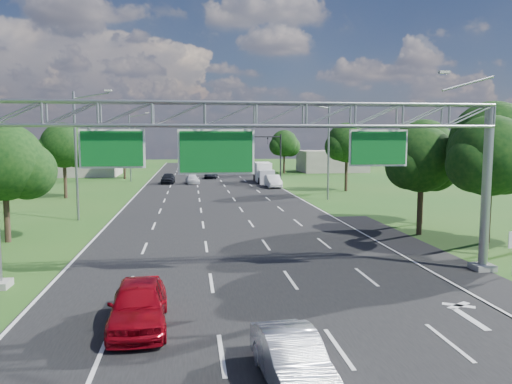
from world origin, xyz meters
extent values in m
plane|color=#1E5319|center=(0.00, 30.00, 0.00)|extent=(220.00, 220.00, 0.00)
cube|color=black|center=(0.00, 30.00, 0.00)|extent=(18.00, 180.00, 0.02)
cube|color=black|center=(10.20, 14.00, 0.00)|extent=(3.00, 30.00, 0.02)
cube|color=gray|center=(11.50, 12.00, 0.15)|extent=(1.00, 1.00, 0.30)
cylinder|color=gray|center=(11.50, 12.00, 4.00)|extent=(0.44, 0.44, 8.00)
cylinder|color=gray|center=(10.30, 12.00, 9.00)|extent=(2.54, 0.12, 0.79)
cube|color=beige|center=(9.10, 12.00, 9.50)|extent=(0.50, 0.22, 0.12)
cube|color=white|center=(-6.00, 11.98, 6.00)|extent=(2.80, 0.05, 1.70)
cube|color=#0B5D1F|center=(-6.00, 11.92, 6.00)|extent=(2.62, 0.05, 1.52)
cube|color=white|center=(-1.50, 11.98, 5.85)|extent=(3.40, 0.05, 2.00)
cube|color=#0B5D1F|center=(-1.50, 11.92, 5.85)|extent=(3.22, 0.05, 1.82)
cube|color=white|center=(6.00, 11.98, 6.00)|extent=(2.80, 0.05, 1.70)
cube|color=#0B5D1F|center=(6.00, 11.92, 6.00)|extent=(2.62, 0.05, 1.52)
cylinder|color=black|center=(11.00, 65.00, 3.50)|extent=(0.24, 0.24, 7.00)
cylinder|color=black|center=(5.00, 65.00, 6.60)|extent=(12.00, 0.18, 0.18)
imported|color=black|center=(-1.00, 65.00, 6.05)|extent=(0.18, 0.22, 1.10)
imported|color=black|center=(4.00, 65.00, 6.05)|extent=(0.18, 0.22, 1.10)
imported|color=black|center=(9.00, 65.00, 6.05)|extent=(0.18, 0.22, 1.10)
cylinder|color=gray|center=(-11.50, 30.00, 5.00)|extent=(0.20, 0.20, 10.00)
cylinder|color=gray|center=(-10.20, 30.00, 9.70)|extent=(2.78, 0.12, 0.60)
cube|color=beige|center=(-8.90, 30.00, 10.10)|extent=(0.55, 0.22, 0.12)
cylinder|color=gray|center=(-11.50, 65.00, 5.00)|extent=(0.20, 0.20, 10.00)
cylinder|color=gray|center=(-10.20, 65.00, 9.70)|extent=(2.78, 0.12, 0.60)
cube|color=beige|center=(-8.90, 65.00, 10.10)|extent=(0.55, 0.22, 0.12)
cylinder|color=gray|center=(11.50, 40.00, 5.00)|extent=(0.20, 0.20, 10.00)
cylinder|color=gray|center=(10.20, 40.00, 9.70)|extent=(2.78, 0.12, 0.60)
cube|color=beige|center=(8.90, 40.00, 10.10)|extent=(0.55, 0.22, 0.12)
cylinder|color=#2D2116|center=(13.50, 15.00, 1.87)|extent=(0.36, 0.36, 3.74)
sphere|color=black|center=(13.50, 15.00, 5.50)|extent=(4.40, 4.40, 4.40)
sphere|color=black|center=(14.60, 15.40, 4.95)|extent=(3.30, 3.30, 3.30)
sphere|color=black|center=(12.51, 14.70, 5.06)|extent=(3.08, 3.08, 3.08)
cylinder|color=#2D2116|center=(15.50, 18.00, 2.09)|extent=(0.36, 0.36, 4.18)
sphere|color=black|center=(15.50, 18.00, 6.18)|extent=(5.00, 5.00, 5.00)
sphere|color=black|center=(16.75, 18.40, 5.55)|extent=(3.75, 3.75, 3.75)
sphere|color=black|center=(14.38, 17.70, 5.68)|extent=(3.50, 3.50, 3.50)
cylinder|color=#2D2116|center=(12.50, 21.00, 1.65)|extent=(0.36, 0.36, 3.30)
sphere|color=black|center=(12.50, 21.00, 5.06)|extent=(4.40, 4.40, 4.40)
sphere|color=black|center=(13.60, 21.40, 4.51)|extent=(3.30, 3.30, 3.30)
sphere|color=black|center=(11.51, 20.70, 4.62)|extent=(3.08, 3.08, 3.08)
cylinder|color=#2D2116|center=(14.50, 25.00, 1.76)|extent=(0.36, 0.36, 3.52)
sphere|color=black|center=(14.50, 25.00, 5.44)|extent=(4.80, 4.80, 4.80)
sphere|color=black|center=(15.70, 25.40, 4.84)|extent=(3.60, 3.60, 3.60)
sphere|color=black|center=(13.42, 24.70, 4.96)|extent=(3.36, 3.36, 3.36)
cylinder|color=#2D2116|center=(-14.00, 22.00, 1.54)|extent=(0.36, 0.36, 3.08)
sphere|color=black|center=(-14.00, 22.00, 5.00)|extent=(4.80, 4.80, 4.80)
sphere|color=black|center=(-12.80, 22.40, 4.40)|extent=(3.60, 3.60, 3.60)
cylinder|color=#2D2116|center=(-16.00, 45.00, 1.87)|extent=(0.36, 0.36, 3.74)
sphere|color=black|center=(-16.00, 45.00, 5.66)|extent=(4.80, 4.80, 4.80)
sphere|color=black|center=(-14.80, 45.40, 5.06)|extent=(3.60, 3.60, 3.60)
sphere|color=black|center=(-17.08, 44.70, 5.18)|extent=(3.36, 3.36, 3.36)
cylinder|color=#2D2116|center=(-13.00, 70.00, 1.65)|extent=(0.36, 0.36, 3.30)
sphere|color=black|center=(-13.00, 70.00, 5.22)|extent=(4.80, 4.80, 4.80)
sphere|color=black|center=(-11.80, 70.40, 4.62)|extent=(3.60, 3.60, 3.60)
sphere|color=black|center=(-14.08, 69.70, 4.74)|extent=(3.36, 3.36, 3.36)
cylinder|color=#2D2116|center=(16.00, 48.00, 1.98)|extent=(0.36, 0.36, 3.96)
sphere|color=black|center=(16.00, 48.00, 5.88)|extent=(4.80, 4.80, 4.80)
sphere|color=black|center=(17.20, 48.40, 5.28)|extent=(3.60, 3.60, 3.60)
sphere|color=black|center=(14.92, 47.70, 5.40)|extent=(3.36, 3.36, 3.36)
cylinder|color=#2D2116|center=(14.00, 78.00, 1.76)|extent=(0.36, 0.36, 3.52)
sphere|color=black|center=(14.00, 78.00, 5.44)|extent=(4.80, 4.80, 4.80)
sphere|color=black|center=(15.20, 78.40, 4.84)|extent=(3.60, 3.60, 3.60)
sphere|color=black|center=(12.92, 77.70, 4.96)|extent=(3.36, 3.36, 3.36)
cube|color=gray|center=(-22.00, 78.00, 2.50)|extent=(14.00, 10.00, 5.00)
cube|color=gray|center=(24.00, 82.00, 2.00)|extent=(12.00, 9.00, 4.00)
imported|color=maroon|center=(-4.48, 6.61, 0.81)|extent=(2.11, 4.83, 1.62)
imported|color=#B5B8C2|center=(-0.07, 2.02, 0.69)|extent=(1.80, 4.29, 1.38)
imported|color=white|center=(-2.46, 60.40, 0.61)|extent=(2.15, 4.36, 1.22)
imported|color=black|center=(0.52, 69.01, 0.57)|extent=(2.39, 4.30, 1.14)
imported|color=black|center=(-5.87, 60.99, 0.76)|extent=(2.01, 4.52, 1.51)
imported|color=white|center=(7.95, 53.77, 0.80)|extent=(1.81, 4.91, 1.61)
cube|color=white|center=(7.83, 61.98, 1.49)|extent=(2.48, 5.54, 2.71)
cube|color=silver|center=(7.83, 58.19, 0.99)|extent=(2.19, 2.10, 1.99)
cylinder|color=black|center=(6.83, 58.37, 0.45)|extent=(0.32, 0.90, 0.90)
cylinder|color=black|center=(8.82, 58.37, 0.45)|extent=(0.32, 0.90, 0.90)
cylinder|color=black|center=(6.83, 63.79, 0.45)|extent=(0.32, 0.90, 0.90)
cylinder|color=black|center=(8.82, 63.79, 0.45)|extent=(0.32, 0.90, 0.90)
camera|label=1|loc=(-2.63, -10.28, 6.48)|focal=35.00mm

